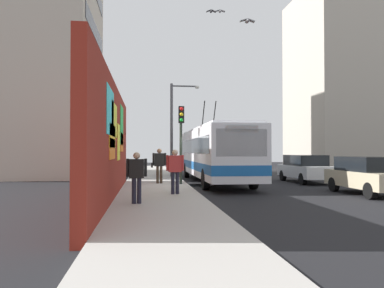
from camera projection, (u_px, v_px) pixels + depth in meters
name	position (u px, v px, depth m)	size (l,w,h in m)	color
ground_plane	(190.00, 188.00, 18.17)	(80.00, 80.00, 0.00)	black
sidewalk_slab	(156.00, 187.00, 17.97)	(48.00, 3.20, 0.15)	#ADA8A0
graffiti_wall	(112.00, 143.00, 13.83)	(14.01, 0.32, 4.23)	maroon
building_far_left	(49.00, 53.00, 27.60)	(10.59, 6.61, 18.02)	#B2A899
building_far_right	(347.00, 82.00, 35.88)	(9.41, 9.28, 16.83)	#B2A899
city_bus	(214.00, 152.00, 21.63)	(12.62, 2.57, 4.88)	silver
parked_car_champagne	(367.00, 175.00, 15.52)	(4.14, 1.74, 1.58)	#C6B793
parked_car_white	(305.00, 168.00, 21.52)	(4.37, 1.85, 1.58)	white
pedestrian_near_wall	(137.00, 173.00, 11.92)	(0.22, 0.66, 1.63)	#1E1E2D
pedestrian_at_curb	(175.00, 168.00, 14.52)	(0.23, 0.69, 1.73)	#1E1E2D
pedestrian_midblock	(159.00, 163.00, 19.28)	(0.24, 0.78, 1.79)	#3F3326
traffic_light	(181.00, 131.00, 18.86)	(0.49, 0.28, 3.94)	#2D382D
street_lamp	(175.00, 122.00, 24.35)	(0.44, 1.91, 6.05)	#4C4C51
flying_pigeons	(235.00, 1.00, 16.95)	(8.30, 1.64, 3.20)	#47474C
curbside_puddle	(197.00, 185.00, 19.84)	(1.77, 1.77, 0.00)	black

